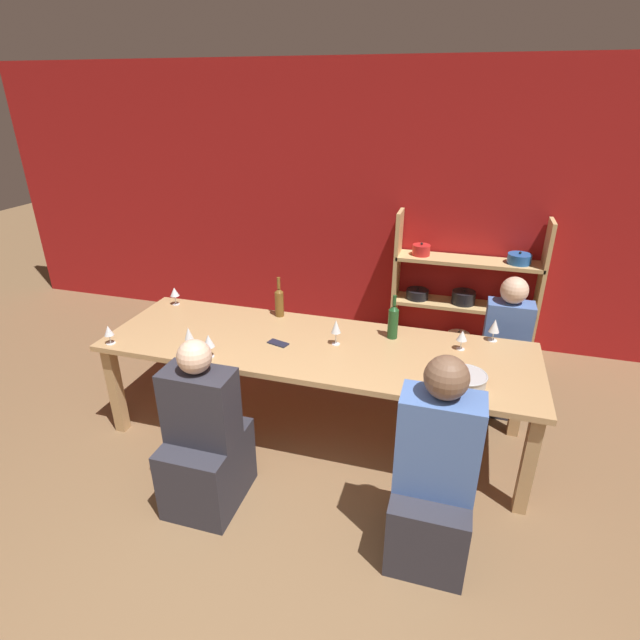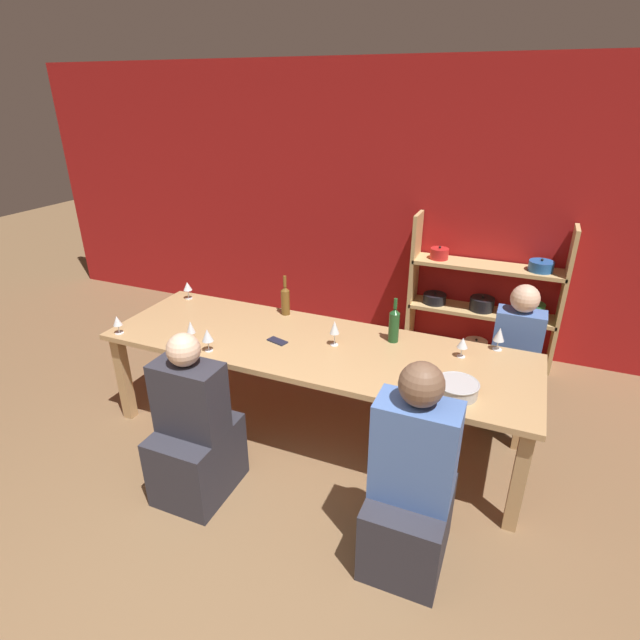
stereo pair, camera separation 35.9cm
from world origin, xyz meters
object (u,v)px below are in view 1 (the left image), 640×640
wine_glass_empty_b (495,326)px  person_far_a (502,360)px  wine_glass_red_b (336,327)px  wine_glass_empty_a (209,341)px  dining_table (316,353)px  wine_glass_red_c (175,292)px  person_near_b (205,446)px  wine_glass_red_d (189,334)px  wine_bottle_green (279,301)px  cell_phone (278,343)px  wine_bottle_dark (393,321)px  person_near_a (433,485)px  mixing_bowl (465,379)px  wine_glass_white_a (462,336)px  wine_glass_red_a (109,331)px  shelf_unit (466,298)px

wine_glass_empty_b → person_far_a: bearing=69.8°
wine_glass_red_b → wine_glass_empty_a: size_ratio=1.14×
dining_table → wine_glass_red_c: wine_glass_red_c is taller
person_near_b → wine_glass_red_d: bearing=124.2°
wine_bottle_green → cell_phone: wine_bottle_green is taller
wine_bottle_green → wine_glass_empty_b: size_ratio=1.94×
wine_glass_red_b → wine_bottle_dark: bearing=31.1°
wine_glass_empty_a → person_near_a: person_near_a is taller
wine_bottle_dark → mixing_bowl: bearing=-44.9°
dining_table → wine_bottle_dark: size_ratio=9.25×
wine_glass_red_d → cell_phone: bearing=21.9°
mixing_bowl → wine_bottle_green: (-1.46, 0.66, 0.08)m
wine_glass_white_a → person_far_a: person_far_a is taller
cell_phone → person_near_b: person_near_b is taller
person_far_a → wine_glass_red_a: bearing=23.1°
mixing_bowl → person_far_a: size_ratio=0.23×
shelf_unit → wine_bottle_green: (-1.44, -1.35, 0.34)m
wine_glass_red_b → person_near_a: bearing=-48.7°
wine_glass_white_a → person_far_a: bearing=58.0°
shelf_unit → wine_bottle_dark: shelf_unit is taller
wine_glass_empty_b → person_far_a: (0.13, 0.35, -0.45)m
wine_bottle_green → wine_glass_white_a: bearing=-7.0°
wine_glass_red_c → wine_glass_empty_b: (2.57, 0.06, 0.01)m
mixing_bowl → person_near_b: size_ratio=0.23×
shelf_unit → wine_glass_red_a: 3.26m
wine_bottle_green → person_near_a: size_ratio=0.26×
person_near_a → person_near_b: size_ratio=1.10×
wine_glass_empty_a → person_near_a: bearing=-17.0°
wine_glass_red_b → wine_glass_empty_a: (-0.78, -0.42, -0.02)m
wine_bottle_green → person_near_b: size_ratio=0.29×
shelf_unit → wine_glass_red_b: shelf_unit is taller
wine_bottle_dark → shelf_unit: bearing=70.8°
wine_glass_red_a → wine_glass_red_c: 0.77m
wine_glass_empty_a → shelf_unit: bearing=51.9°
wine_glass_white_a → cell_phone: bearing=-167.1°
person_near_a → person_far_a: person_near_a is taller
wine_glass_empty_a → person_far_a: bearing=30.0°
wine_glass_empty_b → shelf_unit: bearing=98.4°
wine_bottle_green → person_near_b: 1.34m
wine_glass_empty_a → person_near_b: (0.18, -0.48, -0.46)m
wine_glass_empty_a → wine_glass_red_d: 0.21m
person_near_a → wine_glass_red_c: bearing=151.9°
person_far_a → wine_glass_empty_b: bearing=69.8°
wine_glass_white_a → shelf_unit: bearing=89.1°
person_far_a → shelf_unit: bearing=-71.7°
wine_bottle_green → wine_glass_empty_b: bearing=1.0°
wine_glass_red_a → mixing_bowl: bearing=3.3°
cell_phone → shelf_unit: bearing=54.7°
wine_glass_red_c → wine_glass_empty_a: size_ratio=0.92×
wine_glass_white_a → person_near_b: person_near_b is taller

